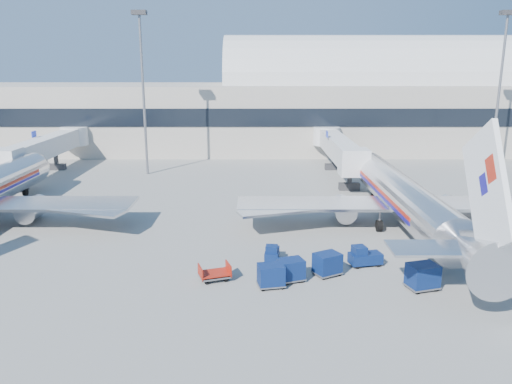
{
  "coord_description": "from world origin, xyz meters",
  "views": [
    {
      "loc": [
        -4.28,
        -41.27,
        14.96
      ],
      "look_at": [
        -4.21,
        6.0,
        3.21
      ],
      "focal_mm": 35.0,
      "sensor_mm": 36.0,
      "label": 1
    }
  ],
  "objects_px": {
    "cart_open_red": "(215,275)",
    "barrier_near": "(499,232)",
    "tug_left": "(272,253)",
    "cart_train_b": "(291,270)",
    "tug_lead": "(364,256)",
    "cart_train_a": "(327,264)",
    "jetbridge_near": "(337,146)",
    "jetbridge_mid": "(49,146)",
    "tug_right": "(487,250)",
    "mast_east": "(502,70)",
    "cart_train_c": "(271,275)",
    "mast_west": "(142,70)",
    "airliner_main": "(405,199)",
    "cart_solo_near": "(423,276)"
  },
  "relations": [
    {
      "from": "cart_train_a",
      "to": "tug_left",
      "type": "bearing_deg",
      "value": 114.9
    },
    {
      "from": "cart_train_c",
      "to": "jetbridge_near",
      "type": "bearing_deg",
      "value": 63.42
    },
    {
      "from": "tug_right",
      "to": "cart_train_a",
      "type": "xyz_separation_m",
      "value": [
        -13.34,
        -3.36,
        0.21
      ]
    },
    {
      "from": "cart_open_red",
      "to": "barrier_near",
      "type": "bearing_deg",
      "value": 2.44
    },
    {
      "from": "jetbridge_mid",
      "to": "tug_right",
      "type": "bearing_deg",
      "value": -35.02
    },
    {
      "from": "barrier_near",
      "to": "cart_open_red",
      "type": "distance_m",
      "value": 26.98
    },
    {
      "from": "mast_west",
      "to": "cart_solo_near",
      "type": "height_order",
      "value": "mast_west"
    },
    {
      "from": "mast_east",
      "to": "jetbridge_mid",
      "type": "bearing_deg",
      "value": 179.28
    },
    {
      "from": "barrier_near",
      "to": "tug_lead",
      "type": "distance_m",
      "value": 15.42
    },
    {
      "from": "mast_west",
      "to": "tug_lead",
      "type": "distance_m",
      "value": 44.7
    },
    {
      "from": "jetbridge_near",
      "to": "barrier_near",
      "type": "distance_m",
      "value": 30.82
    },
    {
      "from": "jetbridge_mid",
      "to": "tug_right",
      "type": "height_order",
      "value": "jetbridge_mid"
    },
    {
      "from": "tug_right",
      "to": "cart_train_b",
      "type": "xyz_separation_m",
      "value": [
        -16.11,
        -4.39,
        0.17
      ]
    },
    {
      "from": "mast_east",
      "to": "cart_train_c",
      "type": "height_order",
      "value": "mast_east"
    },
    {
      "from": "cart_train_a",
      "to": "jetbridge_near",
      "type": "bearing_deg",
      "value": 51.3
    },
    {
      "from": "barrier_near",
      "to": "cart_solo_near",
      "type": "height_order",
      "value": "cart_solo_near"
    },
    {
      "from": "tug_right",
      "to": "cart_train_b",
      "type": "bearing_deg",
      "value": -122.99
    },
    {
      "from": "cart_train_b",
      "to": "airliner_main",
      "type": "bearing_deg",
      "value": 26.99
    },
    {
      "from": "tug_left",
      "to": "mast_east",
      "type": "bearing_deg",
      "value": -37.66
    },
    {
      "from": "jetbridge_mid",
      "to": "barrier_near",
      "type": "height_order",
      "value": "jetbridge_mid"
    },
    {
      "from": "tug_left",
      "to": "cart_train_b",
      "type": "distance_m",
      "value": 4.18
    },
    {
      "from": "airliner_main",
      "to": "jetbridge_mid",
      "type": "distance_m",
      "value": 51.62
    },
    {
      "from": "mast_west",
      "to": "cart_open_red",
      "type": "bearing_deg",
      "value": -71.22
    },
    {
      "from": "tug_left",
      "to": "cart_train_b",
      "type": "height_order",
      "value": "cart_train_b"
    },
    {
      "from": "tug_lead",
      "to": "cart_solo_near",
      "type": "bearing_deg",
      "value": -66.56
    },
    {
      "from": "barrier_near",
      "to": "tug_left",
      "type": "height_order",
      "value": "tug_left"
    },
    {
      "from": "tug_right",
      "to": "cart_train_c",
      "type": "xyz_separation_m",
      "value": [
        -17.58,
        -5.41,
        0.18
      ]
    },
    {
      "from": "cart_train_c",
      "to": "cart_open_red",
      "type": "distance_m",
      "value": 4.23
    },
    {
      "from": "tug_right",
      "to": "cart_open_red",
      "type": "bearing_deg",
      "value": -127.17
    },
    {
      "from": "jetbridge_mid",
      "to": "cart_open_red",
      "type": "height_order",
      "value": "jetbridge_mid"
    },
    {
      "from": "mast_east",
      "to": "cart_train_b",
      "type": "relative_size",
      "value": 10.15
    },
    {
      "from": "jetbridge_mid",
      "to": "mast_west",
      "type": "height_order",
      "value": "mast_west"
    },
    {
      "from": "jetbridge_near",
      "to": "barrier_near",
      "type": "xyz_separation_m",
      "value": [
        10.4,
        -28.81,
        -3.48
      ]
    },
    {
      "from": "mast_west",
      "to": "cart_open_red",
      "type": "xyz_separation_m",
      "value": [
        12.79,
        -37.62,
        -14.37
      ]
    },
    {
      "from": "tug_lead",
      "to": "cart_open_red",
      "type": "relative_size",
      "value": 1.05
    },
    {
      "from": "jetbridge_near",
      "to": "cart_train_a",
      "type": "bearing_deg",
      "value": -99.88
    },
    {
      "from": "jetbridge_mid",
      "to": "tug_left",
      "type": "relative_size",
      "value": 12.28
    },
    {
      "from": "jetbridge_near",
      "to": "tug_left",
      "type": "height_order",
      "value": "jetbridge_near"
    },
    {
      "from": "tug_right",
      "to": "airliner_main",
      "type": "bearing_deg",
      "value": 160.9
    },
    {
      "from": "airliner_main",
      "to": "cart_open_red",
      "type": "xyz_separation_m",
      "value": [
        -17.21,
        -12.12,
        -2.51
      ]
    },
    {
      "from": "cart_train_b",
      "to": "cart_train_c",
      "type": "relative_size",
      "value": 1.05
    },
    {
      "from": "cart_open_red",
      "to": "cart_train_c",
      "type": "bearing_deg",
      "value": -34.87
    },
    {
      "from": "mast_east",
      "to": "cart_solo_near",
      "type": "xyz_separation_m",
      "value": [
        -22.67,
        -39.17,
        -13.82
      ]
    },
    {
      "from": "airliner_main",
      "to": "cart_train_b",
      "type": "distance_m",
      "value": 17.1
    },
    {
      "from": "jetbridge_mid",
      "to": "tug_right",
      "type": "relative_size",
      "value": 10.78
    },
    {
      "from": "tug_lead",
      "to": "cart_train_a",
      "type": "xyz_separation_m",
      "value": [
        -3.14,
        -1.88,
        0.17
      ]
    },
    {
      "from": "jetbridge_near",
      "to": "mast_west",
      "type": "relative_size",
      "value": 1.22
    },
    {
      "from": "cart_train_a",
      "to": "mast_west",
      "type": "bearing_deg",
      "value": 90.99
    },
    {
      "from": "tug_lead",
      "to": "cart_train_c",
      "type": "xyz_separation_m",
      "value": [
        -7.37,
        -3.94,
        0.14
      ]
    },
    {
      "from": "airliner_main",
      "to": "jetbridge_mid",
      "type": "relative_size",
      "value": 1.35
    }
  ]
}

